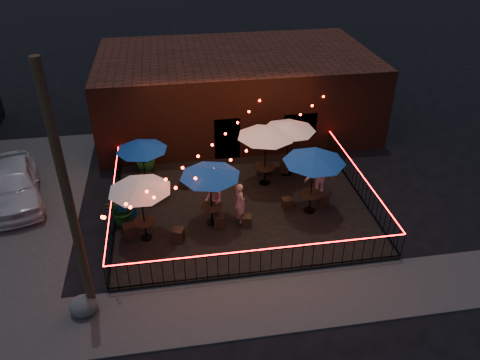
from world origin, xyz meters
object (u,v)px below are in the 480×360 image
at_px(boulder, 84,306).
at_px(utility_pole, 69,204).
at_px(cooler, 127,208).
at_px(cafe_table_0, 140,187).
at_px(cafe_table_1, 142,147).
at_px(cafe_table_4, 314,158).
at_px(cafe_table_3, 266,133).
at_px(cafe_table_2, 210,173).
at_px(cafe_table_5, 289,127).

bearing_deg(boulder, utility_pole, 30.05).
bearing_deg(cooler, utility_pole, -106.64).
xyz_separation_m(utility_pole, cafe_table_0, (1.60, 3.12, -1.60)).
relative_size(cafe_table_1, cafe_table_4, 0.81).
relative_size(utility_pole, cafe_table_3, 2.99).
xyz_separation_m(cafe_table_0, cafe_table_2, (2.50, 0.53, 0.01)).
distance_m(cafe_table_5, cooler, 7.52).
distance_m(cafe_table_4, boulder, 9.45).
height_order(utility_pole, cafe_table_1, utility_pole).
relative_size(cafe_table_3, boulder, 3.03).
relative_size(cafe_table_0, cafe_table_1, 1.15).
height_order(utility_pole, boulder, utility_pole).
relative_size(utility_pole, cafe_table_4, 2.60).
distance_m(utility_pole, boulder, 3.67).
distance_m(utility_pole, cooler, 5.67).
relative_size(cafe_table_4, cafe_table_5, 1.07).
xyz_separation_m(cafe_table_5, boulder, (-8.07, -6.89, -2.15)).
distance_m(cafe_table_1, cafe_table_5, 6.24).
height_order(cafe_table_2, boulder, cafe_table_2).
relative_size(cafe_table_2, boulder, 2.91).
xyz_separation_m(cafe_table_4, cooler, (-7.15, 0.67, -1.92)).
xyz_separation_m(utility_pole, cooler, (0.90, 4.48, -3.36)).
xyz_separation_m(cafe_table_0, cafe_table_3, (5.09, 3.01, 0.18)).
relative_size(cafe_table_1, cafe_table_2, 0.97).
bearing_deg(cafe_table_0, boulder, -119.45).
bearing_deg(cafe_table_4, cafe_table_0, -173.90).
bearing_deg(cafe_table_4, cafe_table_3, 120.32).
bearing_deg(cafe_table_2, cooler, 165.49).
height_order(cafe_table_1, cafe_table_4, cafe_table_4).
xyz_separation_m(cafe_table_0, cooler, (-0.70, 1.36, -1.76)).
height_order(cafe_table_5, boulder, cafe_table_5).
bearing_deg(cafe_table_0, cafe_table_1, 90.00).
distance_m(cafe_table_4, cafe_table_5, 2.94).
distance_m(cafe_table_3, boulder, 9.62).
bearing_deg(utility_pole, cafe_table_2, 41.68).
bearing_deg(cafe_table_5, boulder, -139.52).
relative_size(cafe_table_0, cafe_table_5, 1.00).
bearing_deg(cafe_table_1, boulder, -105.88).
bearing_deg(cafe_table_3, utility_pole, -137.45).
relative_size(cafe_table_1, cafe_table_3, 0.93).
height_order(utility_pole, cooler, utility_pole).
distance_m(cafe_table_3, cooler, 6.33).
relative_size(cafe_table_0, cafe_table_4, 0.94).
bearing_deg(cafe_table_0, cafe_table_5, 30.19).
xyz_separation_m(cafe_table_1, cafe_table_4, (6.45, -2.53, 0.30)).
bearing_deg(cafe_table_4, cafe_table_1, 158.58).
bearing_deg(boulder, cafe_table_3, 42.18).
xyz_separation_m(utility_pole, cafe_table_5, (7.82, 6.74, -1.51)).
bearing_deg(cafe_table_5, cafe_table_4, -85.65).
xyz_separation_m(cafe_table_2, boulder, (-4.35, -3.79, -2.07)).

